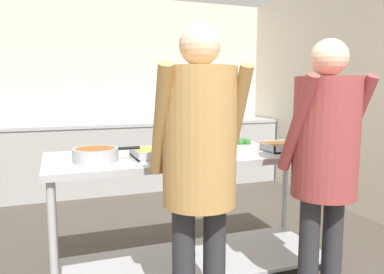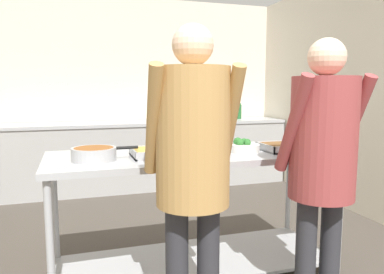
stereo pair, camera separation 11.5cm
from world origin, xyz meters
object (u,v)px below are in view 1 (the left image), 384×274
(guest_serving_left, at_px, (325,151))
(guest_serving_right, at_px, (199,154))
(sauce_pan, at_px, (96,154))
(serving_tray_vegetables, at_px, (160,153))
(plate_stack, at_px, (200,147))
(broccoli_bowl, at_px, (244,146))
(serving_tray_roast, at_px, (289,146))
(water_bottle, at_px, (230,109))

(guest_serving_left, height_order, guest_serving_right, guest_serving_right)
(sauce_pan, distance_m, serving_tray_vegetables, 0.43)
(serving_tray_vegetables, bearing_deg, plate_stack, 24.33)
(sauce_pan, xyz_separation_m, broccoli_bowl, (1.04, -0.00, -0.01))
(serving_tray_vegetables, xyz_separation_m, serving_tray_roast, (0.98, -0.06, 0.00))
(serving_tray_roast, distance_m, water_bottle, 2.91)
(guest_serving_right, bearing_deg, water_bottle, 61.73)
(plate_stack, xyz_separation_m, water_bottle, (1.49, 2.56, 0.12))
(guest_serving_left, relative_size, water_bottle, 5.33)
(serving_tray_vegetables, height_order, guest_serving_left, guest_serving_left)
(plate_stack, height_order, guest_serving_right, guest_serving_right)
(serving_tray_vegetables, height_order, broccoli_bowl, broccoli_bowl)
(sauce_pan, distance_m, guest_serving_left, 1.38)
(plate_stack, distance_m, serving_tray_roast, 0.67)
(sauce_pan, xyz_separation_m, water_bottle, (2.26, 2.75, 0.10))
(broccoli_bowl, height_order, water_bottle, water_bottle)
(broccoli_bowl, bearing_deg, serving_tray_vegetables, 177.18)
(broccoli_bowl, height_order, guest_serving_right, guest_serving_right)
(guest_serving_left, xyz_separation_m, guest_serving_right, (-0.76, 0.04, 0.03))
(broccoli_bowl, distance_m, water_bottle, 3.01)
(serving_tray_roast, height_order, guest_serving_right, guest_serving_right)
(guest_serving_right, bearing_deg, plate_stack, 68.47)
(sauce_pan, height_order, guest_serving_left, guest_serving_left)
(plate_stack, bearing_deg, serving_tray_roast, -18.62)
(serving_tray_vegetables, bearing_deg, serving_tray_roast, -3.32)
(serving_tray_vegetables, xyz_separation_m, plate_stack, (0.35, 0.16, -0.00))
(plate_stack, relative_size, serving_tray_roast, 0.59)
(sauce_pan, bearing_deg, plate_stack, 13.38)
(sauce_pan, xyz_separation_m, serving_tray_vegetables, (0.43, 0.03, -0.02))
(water_bottle, bearing_deg, serving_tray_vegetables, -124.03)
(serving_tray_roast, distance_m, guest_serving_left, 0.63)
(broccoli_bowl, xyz_separation_m, serving_tray_roast, (0.37, -0.03, -0.01))
(guest_serving_left, height_order, water_bottle, guest_serving_left)
(sauce_pan, height_order, serving_tray_roast, sauce_pan)
(guest_serving_left, bearing_deg, serving_tray_vegetables, 140.45)
(serving_tray_vegetables, xyz_separation_m, broccoli_bowl, (0.61, -0.03, 0.01))
(water_bottle, bearing_deg, sauce_pan, -129.47)
(sauce_pan, relative_size, serving_tray_roast, 0.96)
(serving_tray_vegetables, xyz_separation_m, guest_serving_left, (0.80, -0.66, 0.07))
(broccoli_bowl, relative_size, guest_serving_left, 0.13)
(plate_stack, xyz_separation_m, broccoli_bowl, (0.27, -0.19, 0.02))
(plate_stack, bearing_deg, guest_serving_right, -111.53)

